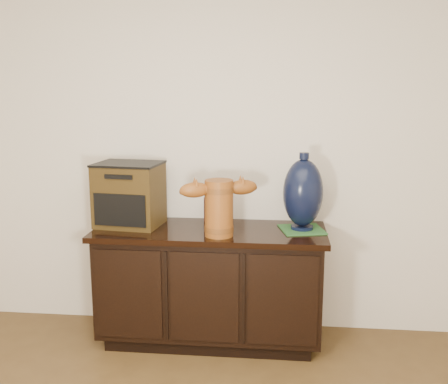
# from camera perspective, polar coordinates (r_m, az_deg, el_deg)

# --- Properties ---
(room) EXTENTS (5.00, 5.00, 5.00)m
(room) POSITION_cam_1_polar(r_m,az_deg,el_deg) (1.09, -17.28, -7.36)
(room) COLOR #4F371B
(room) RESTS_ON ground
(sideboard) EXTENTS (1.46, 0.56, 0.75)m
(sideboard) POSITION_cam_1_polar(r_m,az_deg,el_deg) (3.43, -1.53, -9.99)
(sideboard) COLOR black
(sideboard) RESTS_ON ground
(terracotta_vessel) EXTENTS (0.47, 0.26, 0.34)m
(terracotta_vessel) POSITION_cam_1_polar(r_m,az_deg,el_deg) (3.13, -0.55, -1.38)
(terracotta_vessel) COLOR #924F1A
(terracotta_vessel) RESTS_ON sideboard
(tv_radio) EXTENTS (0.44, 0.37, 0.41)m
(tv_radio) POSITION_cam_1_polar(r_m,az_deg,el_deg) (3.42, -10.27, -0.25)
(tv_radio) COLOR #38270E
(tv_radio) RESTS_ON sideboard
(green_mat) EXTENTS (0.31, 0.31, 0.01)m
(green_mat) POSITION_cam_1_polar(r_m,az_deg,el_deg) (3.33, 8.48, -4.05)
(green_mat) COLOR #2B602B
(green_mat) RESTS_ON sideboard
(lamp_base) EXTENTS (0.30, 0.30, 0.48)m
(lamp_base) POSITION_cam_1_polar(r_m,az_deg,el_deg) (3.28, 8.60, -0.12)
(lamp_base) COLOR black
(lamp_base) RESTS_ON green_mat
(spray_can) EXTENTS (0.07, 0.07, 0.19)m
(spray_can) POSITION_cam_1_polar(r_m,az_deg,el_deg) (3.49, -1.67, -1.69)
(spray_can) COLOR #541A0E
(spray_can) RESTS_ON sideboard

